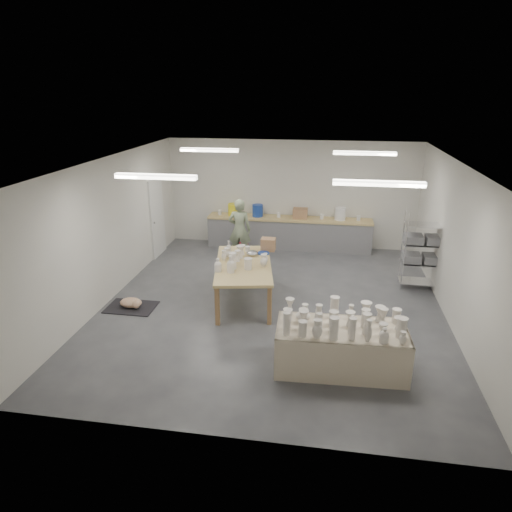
% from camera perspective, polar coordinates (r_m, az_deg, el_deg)
% --- Properties ---
extents(room, '(8.00, 8.02, 3.00)m').
position_cam_1_polar(room, '(9.12, 1.64, 5.89)').
color(room, '#424449').
rests_on(room, ground).
extents(back_counter, '(4.60, 0.60, 1.24)m').
position_cam_1_polar(back_counter, '(12.98, 4.10, 3.04)').
color(back_counter, tan).
rests_on(back_counter, ground).
extents(wire_shelf, '(0.88, 0.48, 1.80)m').
position_cam_1_polar(wire_shelf, '(10.86, 20.11, 0.72)').
color(wire_shelf, silver).
rests_on(wire_shelf, ground).
extents(drying_table, '(2.12, 1.07, 1.10)m').
position_cam_1_polar(drying_table, '(7.62, 10.54, -10.90)').
color(drying_table, olive).
rests_on(drying_table, ground).
extents(work_table, '(1.53, 2.45, 1.20)m').
position_cam_1_polar(work_table, '(9.66, -1.44, -0.78)').
color(work_table, tan).
rests_on(work_table, ground).
extents(rug, '(1.00, 0.70, 0.02)m').
position_cam_1_polar(rug, '(9.95, -15.31, -6.18)').
color(rug, black).
rests_on(rug, ground).
extents(cat, '(0.48, 0.36, 0.20)m').
position_cam_1_polar(cat, '(9.88, -15.29, -5.66)').
color(cat, white).
rests_on(cat, rug).
extents(potter, '(0.60, 0.39, 1.65)m').
position_cam_1_polar(potter, '(12.00, -2.07, 3.31)').
color(potter, gray).
rests_on(potter, ground).
extents(red_stool, '(0.47, 0.47, 0.34)m').
position_cam_1_polar(red_stool, '(12.41, -1.80, 1.37)').
color(red_stool, '#B51928').
rests_on(red_stool, ground).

